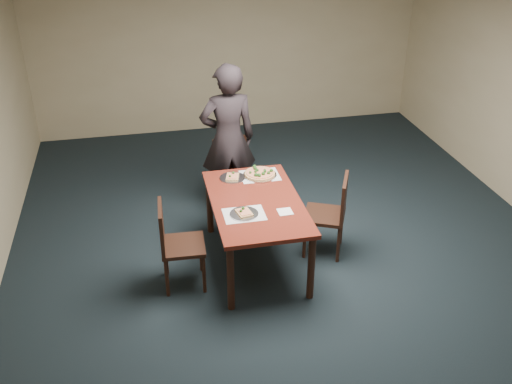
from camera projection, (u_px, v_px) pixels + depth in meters
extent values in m
plane|color=black|center=(296.00, 269.00, 6.00)|extent=(8.00, 8.00, 0.00)
plane|color=tan|center=(228.00, 41.00, 8.74)|extent=(6.00, 0.00, 6.00)
cube|color=#541810|center=(256.00, 203.00, 5.76)|extent=(0.90, 1.50, 0.04)
cylinder|color=black|center=(231.00, 278.00, 5.28)|extent=(0.07, 0.07, 0.70)
cylinder|color=black|center=(210.00, 205.00, 6.46)|extent=(0.07, 0.07, 0.70)
cylinder|color=black|center=(311.00, 268.00, 5.43)|extent=(0.07, 0.07, 0.70)
cylinder|color=black|center=(276.00, 198.00, 6.61)|extent=(0.07, 0.07, 0.70)
cube|color=black|center=(236.00, 179.00, 6.82)|extent=(0.48, 0.48, 0.04)
cylinder|color=black|center=(227.00, 205.00, 6.72)|extent=(0.04, 0.04, 0.43)
cylinder|color=black|center=(217.00, 192.00, 7.02)|extent=(0.04, 0.04, 0.43)
cylinder|color=black|center=(255.00, 200.00, 6.84)|extent=(0.04, 0.04, 0.43)
cylinder|color=black|center=(245.00, 187.00, 7.13)|extent=(0.04, 0.04, 0.43)
cube|color=black|center=(230.00, 154.00, 6.85)|extent=(0.42, 0.10, 0.44)
cube|color=black|center=(183.00, 246.00, 5.58)|extent=(0.44, 0.44, 0.04)
cylinder|color=black|center=(204.00, 274.00, 5.56)|extent=(0.04, 0.04, 0.43)
cylinder|color=black|center=(167.00, 278.00, 5.51)|extent=(0.04, 0.04, 0.43)
cylinder|color=black|center=(201.00, 253.00, 5.87)|extent=(0.04, 0.04, 0.43)
cylinder|color=black|center=(166.00, 257.00, 5.82)|extent=(0.04, 0.04, 0.43)
cube|color=black|center=(162.00, 227.00, 5.44)|extent=(0.06, 0.42, 0.44)
cube|color=black|center=(325.00, 215.00, 6.08)|extent=(0.56, 0.56, 0.04)
cylinder|color=black|center=(309.00, 223.00, 6.38)|extent=(0.04, 0.04, 0.43)
cylinder|color=black|center=(341.00, 227.00, 6.32)|extent=(0.04, 0.04, 0.43)
cylinder|color=black|center=(305.00, 241.00, 6.08)|extent=(0.04, 0.04, 0.43)
cylinder|color=black|center=(338.00, 245.00, 6.01)|extent=(0.04, 0.04, 0.43)
cube|color=black|center=(344.00, 198.00, 5.93)|extent=(0.21, 0.40, 0.44)
imported|color=black|center=(228.00, 139.00, 6.70)|extent=(0.69, 0.47, 1.82)
cube|color=white|center=(260.00, 175.00, 6.23)|extent=(0.42, 0.32, 0.00)
cube|color=white|center=(244.00, 214.00, 5.52)|extent=(0.40, 0.30, 0.00)
cylinder|color=silver|center=(260.00, 175.00, 6.23)|extent=(0.37, 0.37, 0.01)
cylinder|color=#C2844A|center=(260.00, 174.00, 6.22)|extent=(0.33, 0.33, 0.02)
cylinder|color=#FFCC85|center=(260.00, 172.00, 6.22)|extent=(0.30, 0.30, 0.01)
sphere|color=#1A3E13|center=(263.00, 174.00, 6.16)|extent=(0.04, 0.04, 0.04)
sphere|color=#1A3E13|center=(265.00, 170.00, 6.23)|extent=(0.03, 0.03, 0.03)
sphere|color=#1A3E13|center=(257.00, 170.00, 6.23)|extent=(0.04, 0.04, 0.04)
sphere|color=#1A3E13|center=(259.00, 176.00, 6.12)|extent=(0.04, 0.04, 0.04)
sphere|color=#1A3E13|center=(256.00, 172.00, 6.21)|extent=(0.03, 0.03, 0.03)
sphere|color=#1A3E13|center=(256.00, 175.00, 6.13)|extent=(0.04, 0.04, 0.04)
sphere|color=#1A3E13|center=(254.00, 167.00, 6.31)|extent=(0.04, 0.04, 0.04)
sphere|color=#1A3E13|center=(259.00, 175.00, 6.12)|extent=(0.04, 0.04, 0.04)
sphere|color=#1A3E13|center=(269.00, 173.00, 6.18)|extent=(0.04, 0.04, 0.04)
sphere|color=#1A3E13|center=(255.00, 168.00, 6.27)|extent=(0.04, 0.04, 0.04)
sphere|color=#1A3E13|center=(265.00, 171.00, 6.21)|extent=(0.03, 0.03, 0.03)
sphere|color=#1A3E13|center=(250.00, 172.00, 6.19)|extent=(0.03, 0.03, 0.03)
sphere|color=#1A3E13|center=(271.00, 171.00, 6.22)|extent=(0.04, 0.04, 0.04)
cylinder|color=silver|center=(244.00, 214.00, 5.52)|extent=(0.28, 0.28, 0.01)
cube|color=#C2844A|center=(244.00, 213.00, 5.51)|extent=(0.16, 0.19, 0.02)
cube|color=#FFCC85|center=(244.00, 212.00, 5.50)|extent=(0.13, 0.16, 0.01)
sphere|color=#1A3E13|center=(243.00, 208.00, 5.54)|extent=(0.03, 0.03, 0.03)
sphere|color=#1A3E13|center=(241.00, 211.00, 5.49)|extent=(0.03, 0.03, 0.03)
cylinder|color=silver|center=(232.00, 178.00, 6.18)|extent=(0.28, 0.28, 0.01)
cube|color=#C2844A|center=(232.00, 177.00, 6.17)|extent=(0.17, 0.20, 0.02)
cube|color=#FFCC85|center=(232.00, 176.00, 6.16)|extent=(0.13, 0.16, 0.01)
sphere|color=#1A3E13|center=(230.00, 176.00, 6.14)|extent=(0.03, 0.03, 0.03)
sphere|color=#1A3E13|center=(233.00, 173.00, 6.20)|extent=(0.03, 0.03, 0.03)
cube|color=white|center=(285.00, 212.00, 5.56)|extent=(0.14, 0.14, 0.01)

